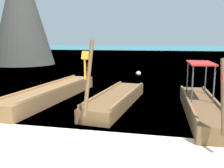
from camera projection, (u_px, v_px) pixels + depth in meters
The scene contains 6 objects.
sea_water at pixel (158, 50), 65.15m from camera, with size 120.00×120.00×0.00m, color #147A89.
longtail_boat_turquoise_ribbon at pixel (53, 93), 11.27m from camera, with size 1.74×7.49×2.86m.
longtail_boat_orange_ribbon at pixel (116, 99), 10.27m from camera, with size 1.77×6.00×2.74m.
longtail_boat_red_ribbon at pixel (201, 107), 8.92m from camera, with size 1.16×6.09×2.30m.
karst_rock at pixel (20, 10), 26.75m from camera, with size 7.48×6.81×12.49m.
mooring_buoy_near at pixel (138, 73), 18.71m from camera, with size 0.37×0.37×0.37m.
Camera 1 is at (1.90, -4.39, 2.74)m, focal length 39.18 mm.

